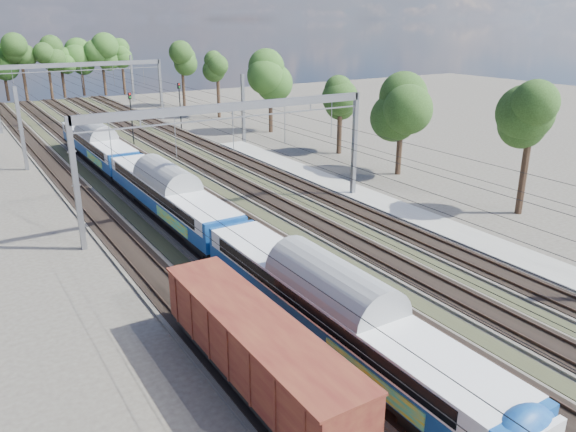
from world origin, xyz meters
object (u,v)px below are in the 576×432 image
signal_far (180,100)px  worker (79,120)px  freight_boxcar (256,349)px  signal_near (131,112)px  emu_train (170,190)px

signal_far → worker: bearing=120.8°
freight_boxcar → signal_far: signal_far is taller
freight_boxcar → signal_near: 52.24m
worker → signal_near: 16.70m
emu_train → worker: 45.67m
signal_near → worker: bearing=110.7°
worker → signal_far: 15.51m
worker → emu_train: bearing=-159.6°
freight_boxcar → signal_far: (19.70, 57.89, 2.03)m
worker → signal_far: size_ratio=0.29×
emu_train → signal_near: 30.08m
emu_train → freight_boxcar: 22.16m
freight_boxcar → signal_far: size_ratio=2.01×
worker → freight_boxcar: bearing=-162.1°
emu_train → signal_far: (15.20, 36.21, 1.46)m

